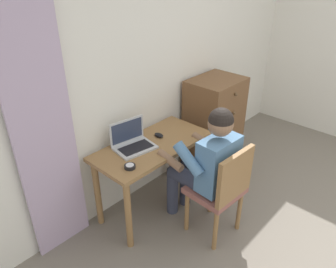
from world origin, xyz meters
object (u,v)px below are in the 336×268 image
(dresser, at_px, (214,124))
(chair, at_px, (222,188))
(desk, at_px, (153,156))
(desk_clock, at_px, (130,167))
(laptop, at_px, (132,142))
(computer_mouse, at_px, (159,135))
(person_seated, at_px, (206,161))

(dresser, relative_size, chair, 1.18)
(desk, bearing_deg, desk_clock, -160.82)
(desk, distance_m, laptop, 0.25)
(laptop, distance_m, computer_mouse, 0.30)
(chair, height_order, desk_clock, chair)
(dresser, bearing_deg, desk_clock, -172.82)
(desk, relative_size, chair, 1.25)
(desk, xyz_separation_m, desk_clock, (-0.39, -0.13, 0.14))
(chair, relative_size, person_seated, 0.74)
(desk_clock, bearing_deg, chair, -46.24)
(desk, height_order, desk_clock, desk_clock)
(dresser, height_order, desk_clock, dresser)
(person_seated, relative_size, desk_clock, 13.44)
(person_seated, relative_size, laptop, 3.22)
(computer_mouse, bearing_deg, desk_clock, -159.45)
(chair, bearing_deg, computer_mouse, 89.71)
(computer_mouse, height_order, desk_clock, computer_mouse)
(chair, relative_size, desk_clock, 9.90)
(dresser, distance_m, laptop, 1.20)
(dresser, distance_m, computer_mouse, 0.91)
(desk_clock, bearing_deg, computer_mouse, 19.50)
(computer_mouse, relative_size, desk_clock, 1.11)
(chair, distance_m, desk_clock, 0.79)
(chair, height_order, computer_mouse, chair)
(person_seated, height_order, computer_mouse, person_seated)
(laptop, height_order, computer_mouse, laptop)
(desk, height_order, computer_mouse, computer_mouse)
(desk, distance_m, computer_mouse, 0.20)
(chair, bearing_deg, desk_clock, 133.76)
(desk, relative_size, desk_clock, 12.33)
(desk, xyz_separation_m, chair, (0.14, -0.68, -0.09))
(desk, xyz_separation_m, laptop, (-0.15, 0.09, 0.17))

